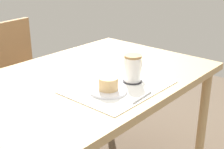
% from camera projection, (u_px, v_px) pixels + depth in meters
% --- Properties ---
extents(dining_table, '(1.27, 0.82, 0.70)m').
position_uv_depth(dining_table, '(85.00, 91.00, 1.50)').
color(dining_table, tan).
rests_on(dining_table, ground_plane).
extents(wooden_chair, '(0.47, 0.47, 0.84)m').
position_uv_depth(wooden_chair, '(23.00, 79.00, 2.09)').
color(wooden_chair, '#997047').
rests_on(wooden_chair, ground_plane).
extents(placemat, '(0.44, 0.33, 0.00)m').
position_uv_depth(placemat, '(119.00, 87.00, 1.36)').
color(placemat, white).
rests_on(placemat, dining_table).
extents(pastry_plate, '(0.16, 0.16, 0.01)m').
position_uv_depth(pastry_plate, '(108.00, 91.00, 1.30)').
color(pastry_plate, white).
rests_on(pastry_plate, placemat).
extents(pastry, '(0.08, 0.08, 0.05)m').
position_uv_depth(pastry, '(108.00, 83.00, 1.29)').
color(pastry, '#E5BC7F').
rests_on(pastry, pastry_plate).
extents(coffee_coaster, '(0.09, 0.09, 0.00)m').
position_uv_depth(coffee_coaster, '(132.00, 81.00, 1.41)').
color(coffee_coaster, '#232328').
rests_on(coffee_coaster, placemat).
extents(coffee_mug, '(0.11, 0.08, 0.12)m').
position_uv_depth(coffee_mug, '(133.00, 68.00, 1.39)').
color(coffee_mug, white).
rests_on(coffee_mug, coffee_coaster).
extents(teaspoon, '(0.13, 0.02, 0.01)m').
position_uv_depth(teaspoon, '(142.00, 97.00, 1.25)').
color(teaspoon, silver).
rests_on(teaspoon, placemat).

